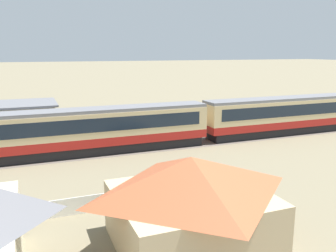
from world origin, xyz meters
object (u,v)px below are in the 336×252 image
object	(u,v)px
parked_car_black	(184,172)
passenger_train	(101,128)
station_building	(12,121)
cottage_terracotta_roof	(191,200)

from	to	relation	value
parked_car_black	passenger_train	bearing A→B (deg)	108.96
passenger_train	station_building	xyz separation A→B (m)	(-7.81, 8.83, -0.37)
passenger_train	station_building	distance (m)	11.80
cottage_terracotta_roof	parked_car_black	size ratio (longest dim) A/B	1.66
parked_car_black	cottage_terracotta_roof	bearing A→B (deg)	-117.68
passenger_train	cottage_terracotta_roof	distance (m)	17.63
station_building	cottage_terracotta_roof	distance (m)	27.83
passenger_train	parked_car_black	size ratio (longest dim) A/B	14.16
station_building	parked_car_black	bearing A→B (deg)	-56.38
passenger_train	parked_car_black	distance (m)	10.35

